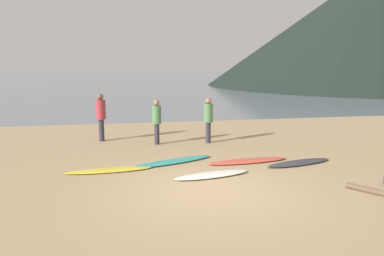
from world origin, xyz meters
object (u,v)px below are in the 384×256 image
Objects in this scene: surfboard_0 at (109,170)px; surfboard_3 at (248,161)px; person_0 at (208,116)px; surfboard_4 at (299,163)px; surfboard_1 at (173,161)px; person_1 at (157,118)px; person_2 at (101,113)px; surfboard_2 at (212,175)px.

surfboard_0 is 0.93× the size of surfboard_3.
surfboard_0 is at bearing 147.89° from person_0.
surfboard_0 is 5.34m from surfboard_4.
surfboard_0 is 0.89× the size of surfboard_1.
person_0 is (-1.88, 3.36, 0.92)m from surfboard_4.
surfboard_4 is 1.35× the size of person_1.
surfboard_3 is (3.96, 0.19, 0.01)m from surfboard_0.
person_2 reaches higher than person_1.
surfboard_2 is at bearing -63.59° from person_2.
person_0 is 3.94m from person_2.
surfboard_2 is 0.83× the size of surfboard_3.
person_2 is at bearing 131.27° from surfboard_3.
surfboard_2 is 1.25× the size of person_0.
surfboard_0 is at bearing 162.66° from surfboard_4.
person_2 is (-0.34, 4.14, 1.00)m from surfboard_0.
surfboard_1 is at bearing 152.59° from surfboard_4.
surfboard_4 is at bearing -134.71° from person_0.
surfboard_4 is at bearing -7.33° from surfboard_0.
surfboard_2 is 1.28× the size of person_1.
person_0 reaches higher than surfboard_2.
person_1 is at bearing -29.61° from person_2.
person_0 is (1.66, 2.54, 0.92)m from surfboard_1.
surfboard_1 is at bearing 105.33° from surfboard_2.
surfboard_1 is 2.19m from surfboard_3.
surfboard_4 is at bearing -41.24° from person_2.
person_1 reaches higher than surfboard_4.
person_2 is at bearing 99.24° from surfboard_1.
surfboard_2 is at bearing -25.19° from surfboard_0.
person_0 is 1.02× the size of person_1.
surfboard_2 is 5.99m from person_2.
surfboard_0 is 4.28m from person_2.
surfboard_1 is at bearing 162.96° from person_0.
person_1 reaches higher than surfboard_2.
surfboard_1 is 1.72m from surfboard_2.
person_2 is at bearing 127.71° from surfboard_4.
person_2 is at bearing 107.64° from surfboard_2.
surfboard_4 is 5.16m from person_1.
surfboard_4 is at bearing 105.99° from person_1.
person_2 is (-5.67, 4.42, 1.00)m from surfboard_4.
surfboard_3 is 1.45m from surfboard_4.
person_0 is at bearing 37.42° from surfboard_0.
person_1 is (1.61, 3.18, 0.90)m from surfboard_0.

